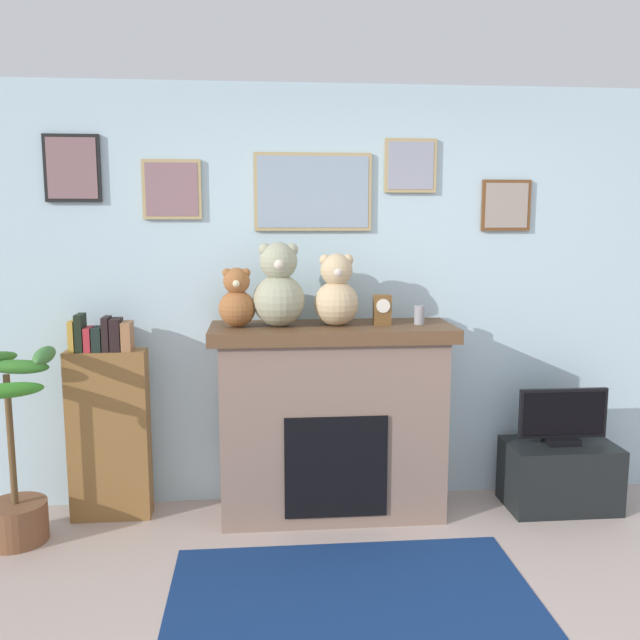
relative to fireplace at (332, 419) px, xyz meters
The scene contains 12 objects.
back_wall 0.82m from the fireplace, 51.61° to the left, with size 5.20×0.15×2.60m.
fireplace is the anchor object (origin of this frame).
bookshelf 1.33m from the fireplace, behind, with size 0.47×0.16×1.25m.
potted_plant 1.82m from the fireplace, behind, with size 0.58×0.60×1.10m.
tv_stand 1.48m from the fireplace, ahead, with size 0.67×0.40×0.41m, color black.
television 1.43m from the fireplace, ahead, with size 0.55×0.14×0.35m.
area_rug 1.09m from the fireplace, 90.00° to the right, with size 1.76×1.00×0.01m, color navy.
candle_jar 0.82m from the fireplace, ahead, with size 0.06×0.06×0.11m, color gray.
mantel_clock 0.73m from the fireplace, ahead, with size 0.10×0.08×0.18m.
teddy_bear_brown 0.92m from the fireplace, behind, with size 0.21×0.21×0.35m.
teddy_bear_tan 0.86m from the fireplace, behind, with size 0.30×0.30×0.49m.
teddy_bear_cream 0.77m from the fireplace, 36.95° to the right, with size 0.26×0.26×0.42m.
Camera 1 is at (-0.67, -2.22, 1.79)m, focal length 37.72 mm.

